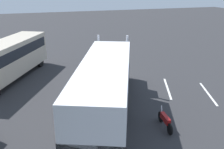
# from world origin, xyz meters

# --- Properties ---
(ground_plane) EXTENTS (120.00, 120.00, 0.00)m
(ground_plane) POSITION_xyz_m (0.00, 0.00, 0.00)
(ground_plane) COLOR #2D2D30
(lane_stripe_near) EXTENTS (4.12, 1.86, 0.01)m
(lane_stripe_near) POSITION_xyz_m (-3.21, -3.50, 0.01)
(lane_stripe_near) COLOR silver
(lane_stripe_near) RESTS_ON ground_plane
(lane_stripe_mid) EXTENTS (4.16, 1.75, 0.01)m
(lane_stripe_mid) POSITION_xyz_m (-5.15, -6.00, 0.01)
(lane_stripe_mid) COLOR silver
(lane_stripe_mid) RESTS_ON ground_plane
(semi_truck) EXTENTS (14.00, 7.85, 4.50)m
(semi_truck) POSITION_xyz_m (-6.44, 2.75, 2.52)
(semi_truck) COLOR white
(semi_truck) RESTS_ON ground_plane
(person_bystander) EXTENTS (0.34, 0.46, 1.63)m
(person_bystander) POSITION_xyz_m (-2.68, 3.97, 0.89)
(person_bystander) COLOR black
(person_bystander) RESTS_ON ground_plane
(parked_bus) EXTENTS (10.91, 7.42, 3.40)m
(parked_bus) POSITION_xyz_m (3.03, 9.03, 2.07)
(parked_bus) COLOR #BFB29E
(parked_bus) RESTS_ON ground_plane
(motorcycle) EXTENTS (2.10, 0.39, 1.12)m
(motorcycle) POSITION_xyz_m (-8.48, -0.24, 0.48)
(motorcycle) COLOR black
(motorcycle) RESTS_ON ground_plane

